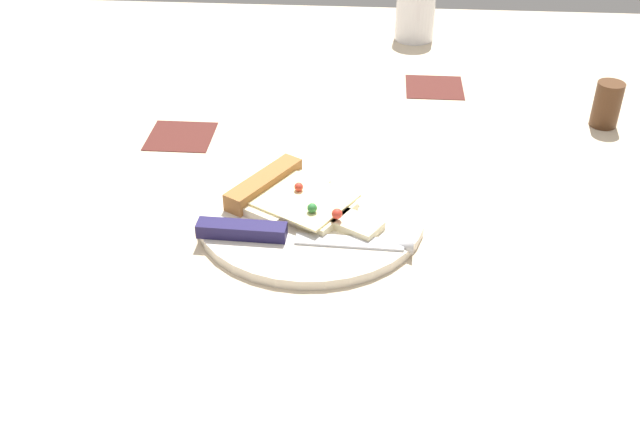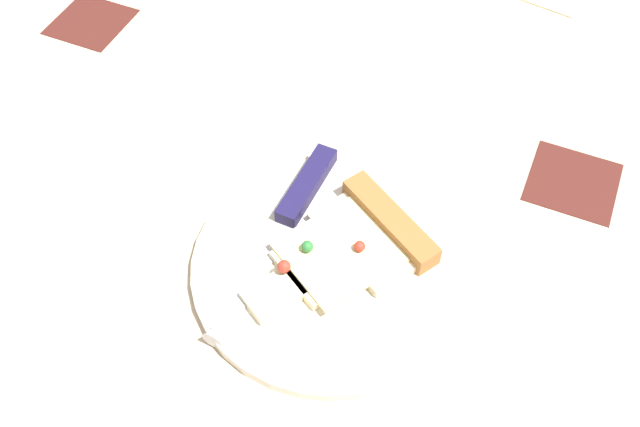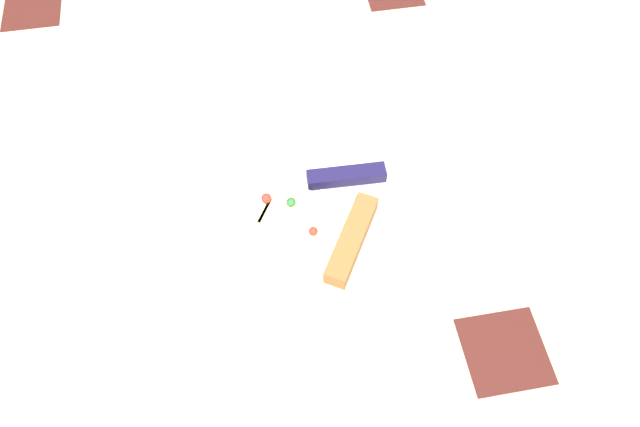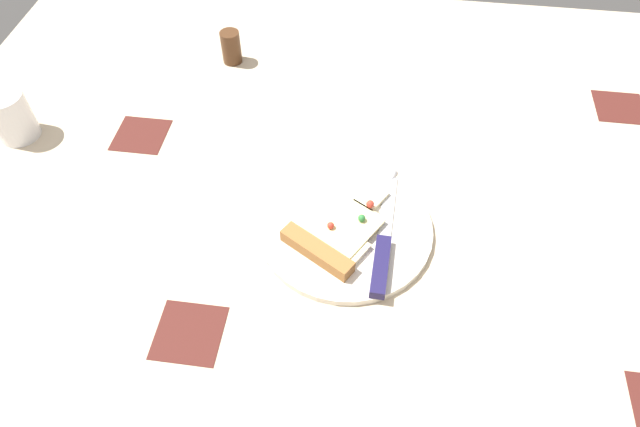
# 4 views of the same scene
# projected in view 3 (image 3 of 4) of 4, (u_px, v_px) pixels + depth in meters

# --- Properties ---
(ground_plane) EXTENTS (1.56, 1.56, 0.03)m
(ground_plane) POSITION_uv_depth(u_px,v_px,m) (362.00, 220.00, 0.77)
(ground_plane) COLOR #C6B293
(ground_plane) RESTS_ON ground
(plate) EXTENTS (0.27, 0.27, 0.01)m
(plate) POSITION_uv_depth(u_px,v_px,m) (297.00, 228.00, 0.73)
(plate) COLOR silver
(plate) RESTS_ON ground_plane
(pizza_slice) EXTENTS (0.16, 0.19, 0.03)m
(pizza_slice) POSITION_uv_depth(u_px,v_px,m) (317.00, 229.00, 0.72)
(pizza_slice) COLOR beige
(pizza_slice) RESTS_ON plate
(knife) EXTENTS (0.03, 0.24, 0.02)m
(knife) POSITION_uv_depth(u_px,v_px,m) (311.00, 181.00, 0.76)
(knife) COLOR silver
(knife) RESTS_ON plate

